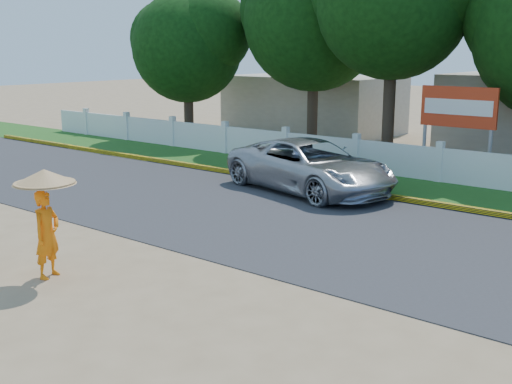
% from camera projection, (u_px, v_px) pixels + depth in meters
% --- Properties ---
extents(ground, '(120.00, 120.00, 0.00)m').
position_uv_depth(ground, '(188.00, 280.00, 11.77)').
color(ground, '#9E8460').
rests_on(ground, ground).
extents(road, '(60.00, 7.00, 0.02)m').
position_uv_depth(road, '(322.00, 227.00, 15.18)').
color(road, '#38383A').
rests_on(road, ground).
extents(grass_verge, '(60.00, 3.50, 0.03)m').
position_uv_depth(grass_verge, '(418.00, 190.00, 19.17)').
color(grass_verge, '#2D601E').
rests_on(grass_verge, ground).
extents(curb, '(40.00, 0.18, 0.16)m').
position_uv_depth(curb, '(392.00, 198.00, 17.86)').
color(curb, yellow).
rests_on(curb, ground).
extents(fence, '(40.00, 0.10, 1.10)m').
position_uv_depth(fence, '(439.00, 165.00, 20.15)').
color(fence, silver).
rests_on(fence, ground).
extents(building_far, '(8.00, 5.00, 2.80)m').
position_uv_depth(building_far, '(314.00, 104.00, 32.01)').
color(building_far, '#B7AD99').
rests_on(building_far, ground).
extents(vehicle, '(5.94, 3.76, 1.53)m').
position_uv_depth(vehicle, '(310.00, 166.00, 18.82)').
color(vehicle, '#A9ABB1').
rests_on(vehicle, ground).
extents(monk_with_parasol, '(1.12, 1.12, 2.04)m').
position_uv_depth(monk_with_parasol, '(46.00, 208.00, 11.62)').
color(monk_with_parasol, orange).
rests_on(monk_with_parasol, ground).
extents(billboard, '(2.50, 0.13, 2.95)m').
position_uv_depth(billboard, '(458.00, 112.00, 20.60)').
color(billboard, gray).
rests_on(billboard, ground).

